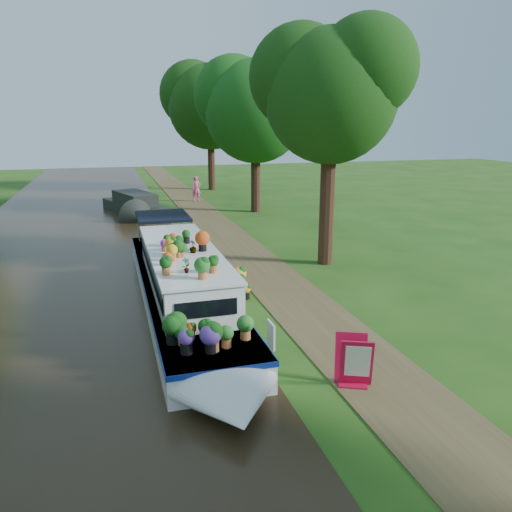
# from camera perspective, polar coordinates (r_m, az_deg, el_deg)

# --- Properties ---
(ground) EXTENTS (100.00, 100.00, 0.00)m
(ground) POSITION_cam_1_polar(r_m,az_deg,el_deg) (15.80, -0.35, -4.75)
(ground) COLOR #214A12
(ground) RESTS_ON ground
(canal_water) EXTENTS (10.00, 100.00, 0.02)m
(canal_water) POSITION_cam_1_polar(r_m,az_deg,el_deg) (15.37, -22.53, -6.50)
(canal_water) COLOR black
(canal_water) RESTS_ON ground
(towpath) EXTENTS (2.20, 100.00, 0.03)m
(towpath) POSITION_cam_1_polar(r_m,az_deg,el_deg) (16.15, 3.75, -4.28)
(towpath) COLOR #4D3F24
(towpath) RESTS_ON ground
(plant_boat) EXTENTS (2.29, 13.52, 2.25)m
(plant_boat) POSITION_cam_1_polar(r_m,az_deg,el_deg) (14.50, -8.25, -3.19)
(plant_boat) COLOR white
(plant_boat) RESTS_ON canal_water
(tree_near_overhang) EXTENTS (5.52, 5.28, 8.99)m
(tree_near_overhang) POSITION_cam_1_polar(r_m,az_deg,el_deg) (19.11, 8.48, 18.64)
(tree_near_overhang) COLOR black
(tree_near_overhang) RESTS_ON ground
(tree_near_mid) EXTENTS (6.90, 6.60, 9.40)m
(tree_near_mid) POSITION_cam_1_polar(r_m,az_deg,el_deg) (30.62, -0.12, 17.08)
(tree_near_mid) COLOR black
(tree_near_mid) RESTS_ON ground
(tree_near_far) EXTENTS (7.59, 7.26, 10.30)m
(tree_near_far) POSITION_cam_1_polar(r_m,az_deg,el_deg) (41.22, -5.33, 17.35)
(tree_near_far) COLOR black
(tree_near_far) RESTS_ON ground
(second_boat) EXTENTS (3.76, 7.19, 1.31)m
(second_boat) POSITION_cam_1_polar(r_m,az_deg,el_deg) (30.89, -13.66, 5.65)
(second_boat) COLOR black
(second_boat) RESTS_ON canal_water
(sandwich_board) EXTENTS (0.73, 0.77, 1.06)m
(sandwich_board) POSITION_cam_1_polar(r_m,az_deg,el_deg) (10.80, 11.13, -11.90)
(sandwich_board) COLOR #C10D35
(sandwich_board) RESTS_ON towpath
(pedestrian_pink) EXTENTS (0.69, 0.51, 1.74)m
(pedestrian_pink) POSITION_cam_1_polar(r_m,az_deg,el_deg) (35.08, -6.83, 7.65)
(pedestrian_pink) COLOR #D55872
(pedestrian_pink) RESTS_ON towpath
(verge_plant) EXTENTS (0.41, 0.37, 0.38)m
(verge_plant) POSITION_cam_1_polar(r_m,az_deg,el_deg) (17.58, -4.18, -2.06)
(verge_plant) COLOR #1F6828
(verge_plant) RESTS_ON ground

